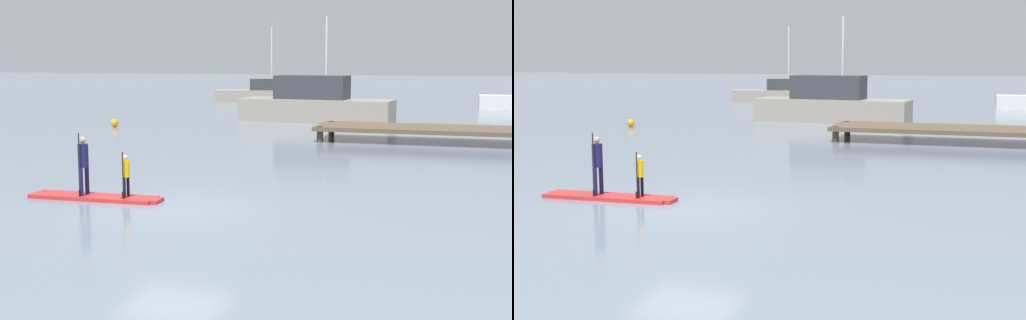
% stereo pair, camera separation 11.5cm
% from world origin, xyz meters
% --- Properties ---
extents(ground_plane, '(240.00, 240.00, 0.00)m').
position_xyz_m(ground_plane, '(0.00, 0.00, 0.00)').
color(ground_plane, gray).
extents(paddleboard_near, '(3.62, 0.86, 0.10)m').
position_xyz_m(paddleboard_near, '(-2.40, 0.57, 0.05)').
color(paddleboard_near, red).
rests_on(paddleboard_near, ground).
extents(paddler_adult, '(0.28, 0.49, 1.65)m').
position_xyz_m(paddler_adult, '(-2.74, 0.55, 0.98)').
color(paddler_adult, '#19194C').
rests_on(paddler_adult, paddleboard_near).
extents(paddler_child_solo, '(0.20, 0.39, 1.20)m').
position_xyz_m(paddler_child_solo, '(-1.54, 0.58, 0.72)').
color(paddler_child_solo, black).
rests_on(paddler_child_solo, paddleboard_near).
extents(fishing_boat_white_large, '(8.76, 3.10, 5.86)m').
position_xyz_m(fishing_boat_white_large, '(-1.63, 23.79, 0.98)').
color(fishing_boat_white_large, '#9E9384').
rests_on(fishing_boat_white_large, ground).
extents(motor_boat_small_navy, '(6.89, 3.53, 5.98)m').
position_xyz_m(motor_boat_small_navy, '(-9.72, 39.53, 0.67)').
color(motor_boat_small_navy, '#9E9384').
rests_on(motor_boat_small_navy, ground).
extents(floating_dock, '(12.65, 3.20, 0.66)m').
position_xyz_m(floating_dock, '(6.64, 15.81, 0.57)').
color(floating_dock, brown).
rests_on(floating_dock, ground).
extents(mooring_buoy_near, '(0.41, 0.41, 0.41)m').
position_xyz_m(mooring_buoy_near, '(-11.06, 17.82, 0.20)').
color(mooring_buoy_near, orange).
rests_on(mooring_buoy_near, ground).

